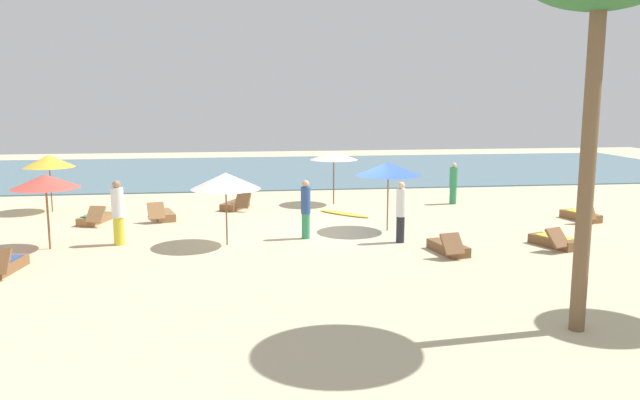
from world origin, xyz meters
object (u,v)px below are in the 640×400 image
lounger_0 (95,218)px  lounger_4 (581,216)px  lounger_3 (4,265)px  surfboard (344,214)px  umbrella_1 (45,181)px  umbrella_2 (49,161)px  lounger_6 (163,215)px  person_1 (118,212)px  lounger_1 (236,205)px  umbrella_3 (334,156)px  person_0 (306,209)px  umbrella_4 (388,169)px  lounger_2 (449,248)px  lounger_5 (555,241)px  person_3 (453,183)px  person_2 (401,211)px  umbrella_0 (226,181)px

lounger_0 → lounger_4: 17.30m
lounger_3 → surfboard: (9.93, 6.57, -0.14)m
umbrella_1 → lounger_4: umbrella_1 is taller
umbrella_2 → lounger_4: umbrella_2 is taller
umbrella_1 → lounger_0: umbrella_1 is taller
lounger_6 → person_1: 4.00m
lounger_1 → lounger_4: lounger_4 is taller
umbrella_3 → lounger_6: umbrella_3 is taller
lounger_1 → person_1: 6.65m
person_0 → umbrella_4: bearing=16.5°
umbrella_2 → person_1: 7.02m
umbrella_1 → lounger_2: umbrella_1 is taller
lounger_3 → lounger_4: 18.67m
lounger_2 → person_1: 9.79m
lounger_5 → lounger_6: bearing=153.9°
person_1 → surfboard: 8.53m
lounger_3 → person_3: size_ratio=1.00×
lounger_6 → lounger_1: bearing=34.4°
lounger_5 → person_2: 4.61m
lounger_3 → lounger_6: size_ratio=0.97×
lounger_6 → person_0: person_0 is taller
umbrella_3 → lounger_1: bearing=-170.3°
umbrella_2 → surfboard: (11.07, -2.12, -1.92)m
umbrella_3 → lounger_1: (-4.01, -0.69, -1.82)m
umbrella_1 → lounger_4: 17.90m
lounger_1 → person_1: person_1 is taller
lounger_4 → lounger_6: 15.05m
umbrella_0 → lounger_3: bearing=-158.2°
person_0 → lounger_2: bearing=-32.6°
person_3 → umbrella_4: bearing=-129.8°
umbrella_0 → lounger_1: size_ratio=1.26×
umbrella_4 → person_2: size_ratio=1.22×
lounger_1 → person_3: size_ratio=1.02×
umbrella_2 → lounger_5: 18.32m
lounger_1 → person_3: (8.90, 0.02, 0.69)m
umbrella_4 → surfboard: umbrella_4 is taller
lounger_5 → person_0: bearing=163.5°
lounger_5 → person_2: size_ratio=0.96×
lounger_5 → person_0: person_0 is taller
lounger_5 → surfboard: size_ratio=0.90×
lounger_1 → lounger_4: bearing=-17.9°
lounger_5 → surfboard: (-5.29, 5.90, -0.14)m
lounger_0 → lounger_6: size_ratio=1.01×
person_1 → surfboard: person_1 is taller
umbrella_4 → lounger_5: (4.36, -2.96, -1.88)m
umbrella_1 → lounger_2: size_ratio=1.25×
umbrella_1 → person_2: size_ratio=1.17×
umbrella_0 → person_0: (2.44, 0.54, -0.99)m
lounger_4 → lounger_6: lounger_4 is taller
person_0 → lounger_0: bearing=154.7°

